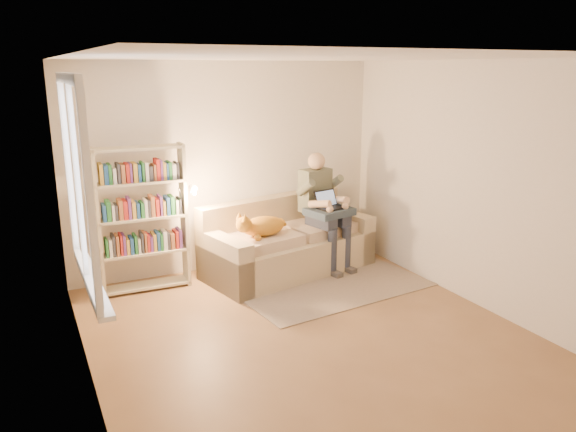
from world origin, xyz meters
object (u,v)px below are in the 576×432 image
laptop (329,204)px  bookshelf (142,212)px  sofa (287,246)px  cat (259,226)px  person (322,204)px

laptop → bookshelf: bearing=159.4°
sofa → cat: size_ratio=2.94×
person → bookshelf: (-2.22, 0.22, 0.09)m
cat → bookshelf: 1.34m
sofa → bookshelf: (-1.75, 0.15, 0.60)m
sofa → person: 0.70m
cat → laptop: (0.98, 0.06, 0.16)m
sofa → laptop: laptop is taller
cat → bookshelf: bearing=150.5°
sofa → person: person is taller
cat → laptop: bearing=-8.6°
laptop → person: bearing=88.6°
sofa → bookshelf: bookshelf is taller
person → cat: person is taller
sofa → person: (0.47, -0.06, 0.51)m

